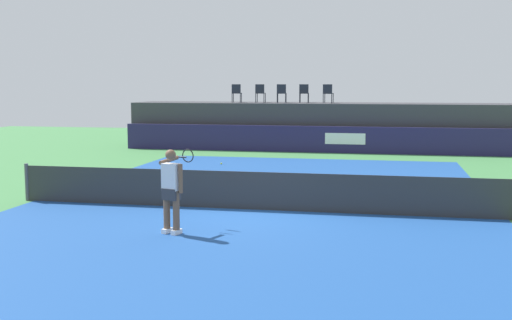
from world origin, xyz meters
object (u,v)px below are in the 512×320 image
Objects in this scene: spectator_chair_right at (304,93)px; tennis_player at (172,188)px; spectator_chair_left at (260,92)px; tennis_ball at (221,163)px; net_post_near at (27,182)px; spectator_chair_center at (282,93)px; spectator_chair_far_right at (328,93)px; spectator_chair_far_left at (237,92)px.

spectator_chair_right is 0.50× the size of tennis_player.
tennis_ball is at bearing -91.83° from spectator_chair_left.
net_post_near is at bearing -109.74° from spectator_chair_right.
tennis_player is at bearing -88.09° from spectator_chair_center.
spectator_chair_far_right is 7.88m from tennis_ball.
spectator_chair_far_right is at bearing 0.42° from spectator_chair_center.
spectator_chair_far_left reaches higher than tennis_ball.
spectator_chair_far_right is at bearing -0.15° from spectator_chair_far_left.
spectator_chair_center is 0.50× the size of tennis_player.
spectator_chair_right and spectator_chair_far_right have the same top height.
tennis_player reaches higher than tennis_ball.
spectator_chair_far_right is (4.45, -0.01, 0.00)m from spectator_chair_far_left.
spectator_chair_far_left is 13.06× the size of tennis_ball.
spectator_chair_center is 15.78m from net_post_near.
spectator_chair_center is 0.89× the size of net_post_near.
tennis_player is (-0.45, -18.12, -1.73)m from spectator_chair_right.
spectator_chair_right is at bearing 5.44° from spectator_chair_far_left.
net_post_near is at bearing -106.56° from spectator_chair_center.
spectator_chair_center is 17.87m from tennis_player.
spectator_chair_far_right is (3.31, -0.23, 0.00)m from spectator_chair_left.
net_post_near is at bearing -102.46° from spectator_chair_left.
tennis_ball is (-0.22, -6.75, -2.66)m from spectator_chair_left.
spectator_chair_far_left is 3.28m from spectator_chair_right.
spectator_chair_far_left and spectator_chair_left have the same top height.
spectator_chair_center is 1.00× the size of spectator_chair_right.
spectator_chair_left is at bearing 176.09° from spectator_chair_far_right.
spectator_chair_right reaches higher than net_post_near.
tennis_player is at bearing -80.44° from tennis_ball.
spectator_chair_right is 1.22m from spectator_chair_far_right.
spectator_chair_far_left is at bearing 179.28° from spectator_chair_center.
net_post_near is at bearing -110.40° from tennis_ball.
spectator_chair_center and spectator_chair_right have the same top height.
spectator_chair_left and spectator_chair_center have the same top height.
spectator_chair_right is 7.71m from tennis_ball.
spectator_chair_far_right is 0.50× the size of tennis_player.
spectator_chair_right is 1.00× the size of spectator_chair_far_right.
spectator_chair_far_right is 13.06× the size of tennis_ball.
tennis_ball is at bearing 69.60° from net_post_near.
net_post_near reaches higher than tennis_ball.
spectator_chair_far_left is 0.50× the size of tennis_player.
spectator_chair_far_left is 15.33m from net_post_near.
spectator_chair_right is at bearing 70.26° from net_post_near.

